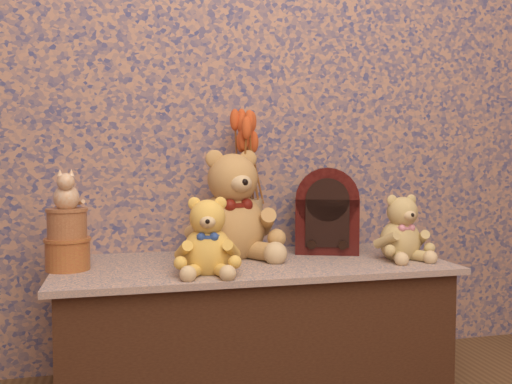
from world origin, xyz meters
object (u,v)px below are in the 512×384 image
biscuit_tin_lower (68,254)px  cat_figurine (66,189)px  ceramic_vase (246,227)px  teddy_medium (208,232)px  teddy_small (400,224)px  teddy_large (231,200)px  cathedral_radio (327,210)px

biscuit_tin_lower → cat_figurine: cat_figurine is taller
cat_figurine → ceramic_vase: bearing=9.9°
teddy_medium → teddy_small: 0.69m
teddy_small → teddy_large: bearing=159.7°
teddy_large → cathedral_radio: (0.37, 0.02, -0.05)m
cathedral_radio → cat_figurine: (-0.91, -0.12, 0.10)m
teddy_medium → cat_figurine: 0.47m
cat_figurine → biscuit_tin_lower: bearing=0.0°
teddy_large → teddy_small: bearing=-28.7°
teddy_small → cat_figurine: cat_figurine is taller
cat_figurine → cathedral_radio: bearing=4.4°
teddy_medium → ceramic_vase: teddy_medium is taller
teddy_small → cat_figurine: bearing=172.9°
teddy_medium → teddy_large: bearing=72.7°
teddy_medium → biscuit_tin_lower: (-0.42, 0.16, -0.08)m
teddy_large → biscuit_tin_lower: teddy_large is taller
teddy_large → biscuit_tin_lower: size_ratio=3.01×
biscuit_tin_lower → cat_figurine: bearing=0.0°
teddy_medium → teddy_small: size_ratio=1.04×
teddy_large → cat_figurine: (-0.54, -0.10, 0.05)m
ceramic_vase → biscuit_tin_lower: ceramic_vase is taller
teddy_medium → cathedral_radio: 0.57m
ceramic_vase → teddy_small: bearing=-23.6°
teddy_large → ceramic_vase: size_ratio=2.01×
teddy_medium → ceramic_vase: size_ratio=1.24×
teddy_small → biscuit_tin_lower: teddy_small is taller
cat_figurine → teddy_small: bearing=-7.3°
biscuit_tin_lower → teddy_large: bearing=10.3°
teddy_small → teddy_medium: bearing=-176.7°
cat_figurine → teddy_large: bearing=7.0°
teddy_medium → cat_figurine: cat_figurine is taller
cathedral_radio → teddy_medium: bearing=-130.3°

